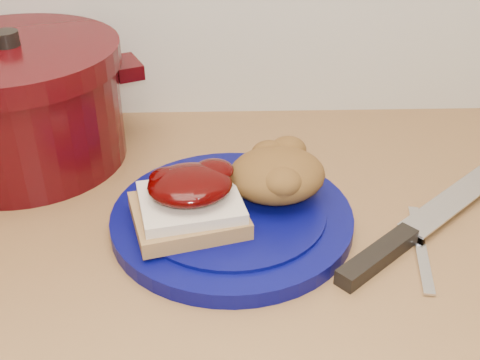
{
  "coord_description": "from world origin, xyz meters",
  "views": [
    {
      "loc": [
        0.03,
        0.92,
        1.32
      ],
      "look_at": [
        0.05,
        1.51,
        0.95
      ],
      "focal_mm": 45.0,
      "sensor_mm": 36.0,
      "label": 1
    }
  ],
  "objects_px": {
    "chef_knife": "(401,239)",
    "dutch_oven": "(19,103)",
    "plate": "(232,219)",
    "butter_knife": "(421,247)"
  },
  "relations": [
    {
      "from": "chef_knife",
      "to": "dutch_oven",
      "type": "relative_size",
      "value": 0.7
    },
    {
      "from": "plate",
      "to": "chef_knife",
      "type": "distance_m",
      "value": 0.19
    },
    {
      "from": "butter_knife",
      "to": "dutch_oven",
      "type": "bearing_deg",
      "value": 75.06
    },
    {
      "from": "plate",
      "to": "butter_knife",
      "type": "xyz_separation_m",
      "value": [
        0.21,
        -0.05,
        -0.01
      ]
    },
    {
      "from": "chef_knife",
      "to": "dutch_oven",
      "type": "xyz_separation_m",
      "value": [
        -0.47,
        0.21,
        0.07
      ]
    },
    {
      "from": "plate",
      "to": "chef_knife",
      "type": "relative_size",
      "value": 1.08
    },
    {
      "from": "plate",
      "to": "dutch_oven",
      "type": "bearing_deg",
      "value": 148.74
    },
    {
      "from": "butter_knife",
      "to": "dutch_oven",
      "type": "height_order",
      "value": "dutch_oven"
    },
    {
      "from": "butter_knife",
      "to": "dutch_oven",
      "type": "relative_size",
      "value": 0.42
    },
    {
      "from": "dutch_oven",
      "to": "butter_knife",
      "type": "bearing_deg",
      "value": -24.39
    }
  ]
}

